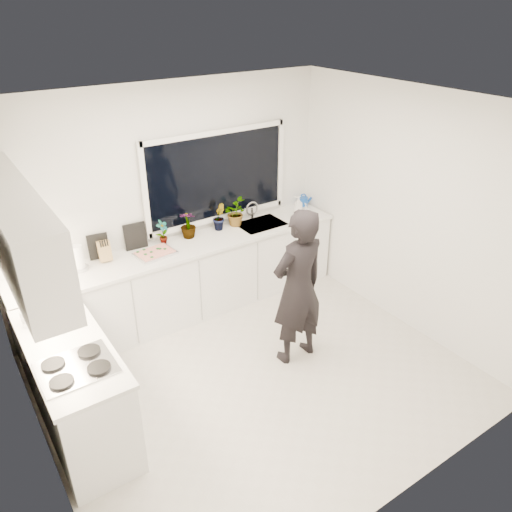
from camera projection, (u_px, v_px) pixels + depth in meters
floor at (257, 377)px, 5.12m from camera, size 4.00×3.50×0.02m
wall_back at (171, 202)px, 5.77m from camera, size 4.00×0.02×2.70m
wall_left at (20, 338)px, 3.48m from camera, size 0.02×3.50×2.70m
wall_right at (408, 212)px, 5.49m from camera, size 0.02×3.50×2.70m
ceiling at (257, 106)px, 3.85m from camera, size 4.00×3.50×0.02m
window at (217, 176)px, 5.95m from camera, size 1.80×0.02×1.00m
base_cabinets_back at (189, 280)px, 5.97m from camera, size 3.92×0.58×0.88m
base_cabinets_left at (76, 389)px, 4.33m from camera, size 0.58×1.60×0.88m
countertop_back at (187, 246)px, 5.75m from camera, size 3.94×0.62×0.04m
countertop_left at (67, 346)px, 4.12m from camera, size 0.62×1.60×0.04m
upper_cabinets at (16, 231)px, 3.87m from camera, size 0.34×2.10×0.70m
sink at (261, 227)px, 6.29m from camera, size 0.58×0.42×0.14m
faucet at (252, 211)px, 6.36m from camera, size 0.03×0.03×0.22m
stovetop at (76, 367)px, 3.84m from camera, size 0.56×0.48×0.03m
person at (298, 288)px, 5.03m from camera, size 0.63×0.43×1.71m
pizza_tray at (155, 253)px, 5.52m from camera, size 0.44×0.35×0.03m
pizza at (155, 252)px, 5.51m from camera, size 0.41×0.31×0.01m
watering_can at (303, 202)px, 6.76m from camera, size 0.16×0.16×0.13m
paper_towel_roll at (78, 258)px, 5.17m from camera, size 0.11×0.11×0.26m
knife_block at (105, 252)px, 5.35m from camera, size 0.14×0.12×0.22m
utensil_crock at (29, 317)px, 4.31m from camera, size 0.17×0.17×0.16m
picture_frame_large at (98, 246)px, 5.39m from camera, size 0.22×0.05×0.28m
picture_frame_small at (135, 236)px, 5.60m from camera, size 0.25×0.04×0.30m
herb_plants at (215, 218)px, 6.03m from camera, size 1.23×0.37×0.33m
soap_bottles at (300, 208)px, 6.34m from camera, size 0.26×0.17×0.31m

